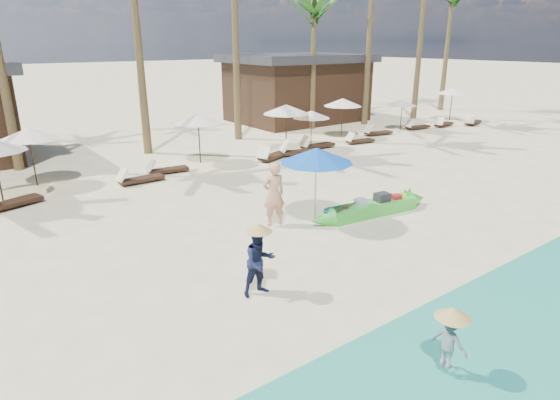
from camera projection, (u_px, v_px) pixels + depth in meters
ground at (291, 279)px, 10.59m from camera, size 240.00×240.00×0.00m
green_canoe at (372, 208)px, 14.45m from camera, size 4.98×1.01×0.63m
tourist at (274, 194)px, 13.40m from camera, size 0.75×0.55×1.88m
vendor_green at (259, 262)px, 9.73m from camera, size 0.77×0.62×1.49m
vendor_yellow at (449, 341)px, 7.33m from camera, size 0.40×0.64×0.95m
blue_umbrella at (316, 155)px, 13.17m from camera, size 2.11×2.11×2.27m
resort_parasol_5 at (28, 134)px, 16.83m from camera, size 2.09×2.09×2.15m
lounger_5_left at (8, 202)px, 14.96m from camera, size 1.95×1.09×0.63m
resort_parasol_6 at (198, 118)px, 20.02m from camera, size 2.11×2.11×2.17m
lounger_6_left at (138, 178)px, 17.64m from camera, size 1.74×0.55×0.59m
lounger_6_right at (165, 169)px, 18.95m from camera, size 1.72×0.72×0.57m
resort_parasol_7 at (286, 109)px, 21.94m from camera, size 2.23×2.23×2.29m
lounger_7_left at (272, 155)px, 21.12m from camera, size 1.91×1.15×0.62m
lounger_7_right at (299, 151)px, 21.91m from camera, size 2.08×1.25×0.68m
resort_parasol_8 at (311, 114)px, 22.83m from camera, size 1.84×1.84×1.89m
lounger_8_left at (316, 145)px, 23.23m from camera, size 1.90×0.60×0.64m
resort_parasol_9 at (343, 102)px, 25.40m from camera, size 2.10×2.10×2.16m
lounger_9_left at (359, 140)px, 24.49m from camera, size 1.67×0.75×0.55m
lounger_9_right at (377, 132)px, 26.62m from camera, size 1.78×0.86×0.58m
resort_parasol_10 at (402, 103)px, 27.76m from camera, size 1.76×1.76×1.81m
lounger_10_left at (416, 126)px, 28.41m from camera, size 1.76×0.71×0.58m
lounger_10_right at (443, 124)px, 29.32m from camera, size 1.81×0.86×0.59m
resort_parasol_11 at (453, 91)px, 31.05m from camera, size 2.13×2.13×2.19m
lounger_11_left at (473, 122)px, 29.89m from camera, size 1.90×1.03×0.62m
palm_6 at (315, 5)px, 26.59m from camera, size 2.08×2.08×8.51m
pavilion_east at (297, 87)px, 31.08m from camera, size 8.80×6.60×4.30m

